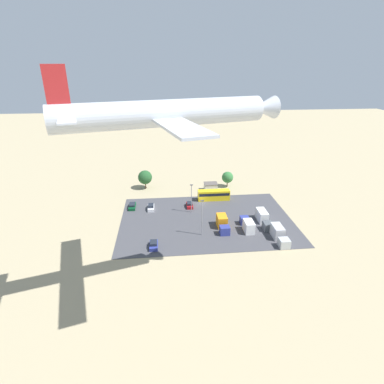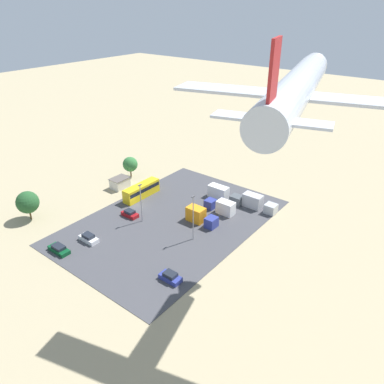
# 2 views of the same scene
# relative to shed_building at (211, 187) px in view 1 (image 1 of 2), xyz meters

# --- Properties ---
(ground_plane) EXTENTS (400.00, 400.00, 0.00)m
(ground_plane) POSITION_rel_shed_building_xyz_m (4.51, 10.50, -1.37)
(ground_plane) COLOR tan
(parking_lot_surface) EXTENTS (48.67, 33.13, 0.08)m
(parking_lot_surface) POSITION_rel_shed_building_xyz_m (4.51, 21.58, -1.33)
(parking_lot_surface) COLOR #424247
(parking_lot_surface) RESTS_ON ground
(shed_building) EXTENTS (4.68, 3.55, 2.73)m
(shed_building) POSITION_rel_shed_building_xyz_m (0.00, 0.00, 0.00)
(shed_building) COLOR silver
(shed_building) RESTS_ON ground
(bus) EXTENTS (10.35, 2.59, 3.36)m
(bus) POSITION_rel_shed_building_xyz_m (0.25, 8.12, 0.52)
(bus) COLOR gold
(bus) RESTS_ON ground
(parked_car_0) EXTENTS (1.99, 4.03, 1.57)m
(parked_car_0) POSITION_rel_shed_building_xyz_m (19.26, 34.04, -0.64)
(parked_car_0) COLOR navy
(parked_car_0) RESTS_ON ground
(parked_car_1) EXTENTS (1.91, 4.26, 1.61)m
(parked_car_1) POSITION_rel_shed_building_xyz_m (20.52, 13.22, -0.62)
(parked_car_1) COLOR silver
(parked_car_1) RESTS_ON ground
(parked_car_2) EXTENTS (1.98, 4.77, 1.41)m
(parked_car_2) POSITION_rel_shed_building_xyz_m (26.35, 11.57, -0.70)
(parked_car_2) COLOR #0C4723
(parked_car_2) RESTS_ON ground
(parked_car_3) EXTENTS (1.89, 4.02, 1.50)m
(parked_car_3) POSITION_rel_shed_building_xyz_m (8.57, 12.64, -0.67)
(parked_car_3) COLOR maroon
(parked_car_3) RESTS_ON ground
(parked_truck_0) EXTENTS (2.49, 8.28, 3.13)m
(parked_truck_0) POSITION_rel_shed_building_xyz_m (-12.34, 33.56, 0.14)
(parked_truck_0) COLOR #ADB2B7
(parked_truck_0) RESTS_ON ground
(parked_truck_1) EXTENTS (2.57, 7.26, 3.26)m
(parked_truck_1) POSITION_rel_shed_building_xyz_m (0.88, 26.71, 0.20)
(parked_truck_1) COLOR navy
(parked_truck_1) RESTS_ON ground
(parked_truck_2) EXTENTS (2.37, 9.22, 3.07)m
(parked_truck_2) POSITION_rel_shed_building_xyz_m (-11.10, 24.80, 0.12)
(parked_truck_2) COLOR #4C5156
(parked_truck_2) RESTS_ON ground
(parked_truck_3) EXTENTS (2.40, 7.37, 3.04)m
(parked_truck_3) POSITION_rel_shed_building_xyz_m (-5.72, 27.80, 0.10)
(parked_truck_3) COLOR navy
(parked_truck_3) RESTS_ON ground
(tree_near_shed) EXTENTS (4.94, 4.94, 6.70)m
(tree_near_shed) POSITION_rel_shed_building_xyz_m (22.94, -4.03, 2.85)
(tree_near_shed) COLOR brown
(tree_near_shed) RESTS_ON ground
(tree_apron_mid) EXTENTS (4.06, 4.06, 5.70)m
(tree_apron_mid) POSITION_rel_shed_building_xyz_m (-6.50, -2.76, 2.29)
(tree_apron_mid) COLOR brown
(tree_apron_mid) RESTS_ON ground
(light_pole_lot_centre) EXTENTS (0.90, 0.28, 8.97)m
(light_pole_lot_centre) POSITION_rel_shed_building_xyz_m (8.33, 16.30, 3.63)
(light_pole_lot_centre) COLOR gray
(light_pole_lot_centre) RESTS_ON ground
(light_pole_lot_edge) EXTENTS (0.90, 0.28, 9.96)m
(light_pole_lot_edge) POSITION_rel_shed_building_xyz_m (6.90, 29.46, 4.13)
(light_pole_lot_edge) COLOR gray
(light_pole_lot_edge) RESTS_ON ground
(airplane) EXTENTS (35.01, 28.84, 8.75)m
(airplane) POSITION_rel_shed_building_xyz_m (14.24, 50.64, 33.18)
(airplane) COLOR silver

